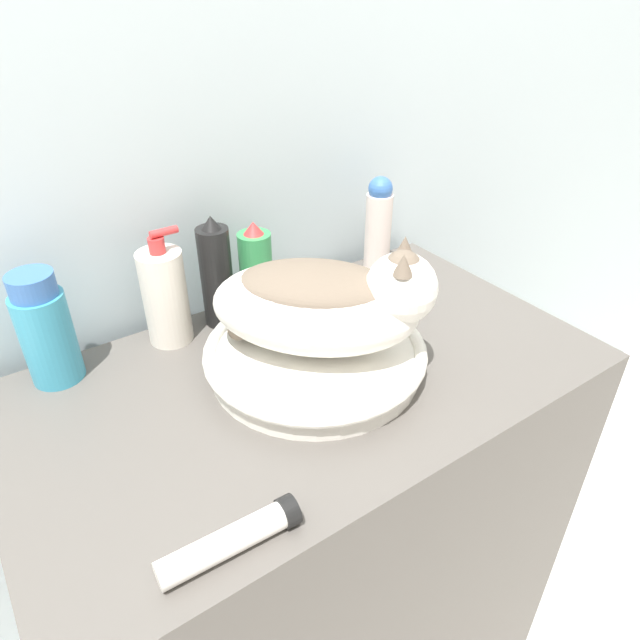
{
  "coord_description": "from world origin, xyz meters",
  "views": [
    {
      "loc": [
        -0.38,
        -0.33,
        1.42
      ],
      "look_at": [
        0.01,
        0.25,
        0.97
      ],
      "focal_mm": 32.0,
      "sensor_mm": 36.0,
      "label": 1
    }
  ],
  "objects_px": {
    "cat": "(325,301)",
    "cream_tube": "(232,540)",
    "soap_pump_bottle": "(165,296)",
    "lotion_bottle_white": "(378,225)",
    "mouthwash_bottle": "(46,331)",
    "spray_bottle_trigger": "(256,271)",
    "faucet": "(399,290)",
    "hairspray_can_black": "(217,275)"
  },
  "relations": [
    {
      "from": "mouthwash_bottle",
      "to": "soap_pump_bottle",
      "type": "xyz_separation_m",
      "value": [
        0.18,
        -0.0,
        -0.0
      ]
    },
    {
      "from": "hairspray_can_black",
      "to": "cream_tube",
      "type": "distance_m",
      "value": 0.47
    },
    {
      "from": "cat",
      "to": "soap_pump_bottle",
      "type": "relative_size",
      "value": 1.84
    },
    {
      "from": "mouthwash_bottle",
      "to": "soap_pump_bottle",
      "type": "bearing_deg",
      "value": -0.0
    },
    {
      "from": "cream_tube",
      "to": "mouthwash_bottle",
      "type": "bearing_deg",
      "value": 100.64
    },
    {
      "from": "cat",
      "to": "cream_tube",
      "type": "height_order",
      "value": "cat"
    },
    {
      "from": "soap_pump_bottle",
      "to": "cream_tube",
      "type": "height_order",
      "value": "soap_pump_bottle"
    },
    {
      "from": "cat",
      "to": "hairspray_can_black",
      "type": "relative_size",
      "value": 1.82
    },
    {
      "from": "lotion_bottle_white",
      "to": "mouthwash_bottle",
      "type": "bearing_deg",
      "value": 180.0
    },
    {
      "from": "cat",
      "to": "cream_tube",
      "type": "distance_m",
      "value": 0.35
    },
    {
      "from": "mouthwash_bottle",
      "to": "lotion_bottle_white",
      "type": "relative_size",
      "value": 0.91
    },
    {
      "from": "hairspray_can_black",
      "to": "cream_tube",
      "type": "relative_size",
      "value": 1.22
    },
    {
      "from": "soap_pump_bottle",
      "to": "lotion_bottle_white",
      "type": "bearing_deg",
      "value": 0.0
    },
    {
      "from": "cream_tube",
      "to": "soap_pump_bottle",
      "type": "bearing_deg",
      "value": 76.25
    },
    {
      "from": "mouthwash_bottle",
      "to": "cream_tube",
      "type": "distance_m",
      "value": 0.43
    },
    {
      "from": "cream_tube",
      "to": "cat",
      "type": "bearing_deg",
      "value": 37.8
    },
    {
      "from": "cat",
      "to": "lotion_bottle_white",
      "type": "height_order",
      "value": "cat"
    },
    {
      "from": "hairspray_can_black",
      "to": "lotion_bottle_white",
      "type": "bearing_deg",
      "value": 0.0
    },
    {
      "from": "faucet",
      "to": "cream_tube",
      "type": "height_order",
      "value": "faucet"
    },
    {
      "from": "cat",
      "to": "cream_tube",
      "type": "bearing_deg",
      "value": -98.66
    },
    {
      "from": "cat",
      "to": "soap_pump_bottle",
      "type": "bearing_deg",
      "value": 170.86
    },
    {
      "from": "faucet",
      "to": "soap_pump_bottle",
      "type": "xyz_separation_m",
      "value": [
        -0.34,
        0.18,
        0.01
      ]
    },
    {
      "from": "soap_pump_bottle",
      "to": "lotion_bottle_white",
      "type": "relative_size",
      "value": 1.01
    },
    {
      "from": "mouthwash_bottle",
      "to": "cat",
      "type": "bearing_deg",
      "value": -31.82
    },
    {
      "from": "mouthwash_bottle",
      "to": "soap_pump_bottle",
      "type": "relative_size",
      "value": 0.9
    },
    {
      "from": "cat",
      "to": "lotion_bottle_white",
      "type": "xyz_separation_m",
      "value": [
        0.28,
        0.21,
        -0.03
      ]
    },
    {
      "from": "spray_bottle_trigger",
      "to": "cream_tube",
      "type": "xyz_separation_m",
      "value": [
        -0.27,
        -0.42,
        -0.06
      ]
    },
    {
      "from": "cat",
      "to": "mouthwash_bottle",
      "type": "distance_m",
      "value": 0.41
    },
    {
      "from": "spray_bottle_trigger",
      "to": "lotion_bottle_white",
      "type": "xyz_separation_m",
      "value": [
        0.28,
        -0.0,
        0.02
      ]
    },
    {
      "from": "spray_bottle_trigger",
      "to": "cream_tube",
      "type": "bearing_deg",
      "value": -122.66
    },
    {
      "from": "cat",
      "to": "hairspray_can_black",
      "type": "distance_m",
      "value": 0.23
    },
    {
      "from": "spray_bottle_trigger",
      "to": "cat",
      "type": "bearing_deg",
      "value": -90.91
    },
    {
      "from": "faucet",
      "to": "mouthwash_bottle",
      "type": "height_order",
      "value": "mouthwash_bottle"
    },
    {
      "from": "hairspray_can_black",
      "to": "spray_bottle_trigger",
      "type": "bearing_deg",
      "value": 0.0
    },
    {
      "from": "soap_pump_bottle",
      "to": "cream_tube",
      "type": "bearing_deg",
      "value": -103.75
    },
    {
      "from": "cream_tube",
      "to": "spray_bottle_trigger",
      "type": "bearing_deg",
      "value": 57.34
    },
    {
      "from": "mouthwash_bottle",
      "to": "spray_bottle_trigger",
      "type": "relative_size",
      "value": 1.04
    },
    {
      "from": "hairspray_can_black",
      "to": "spray_bottle_trigger",
      "type": "distance_m",
      "value": 0.08
    },
    {
      "from": "soap_pump_bottle",
      "to": "spray_bottle_trigger",
      "type": "distance_m",
      "value": 0.17
    },
    {
      "from": "hairspray_can_black",
      "to": "spray_bottle_trigger",
      "type": "xyz_separation_m",
      "value": [
        0.07,
        0.0,
        -0.01
      ]
    },
    {
      "from": "faucet",
      "to": "spray_bottle_trigger",
      "type": "xyz_separation_m",
      "value": [
        -0.17,
        0.18,
        0.01
      ]
    },
    {
      "from": "cat",
      "to": "spray_bottle_trigger",
      "type": "bearing_deg",
      "value": 132.63
    }
  ]
}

